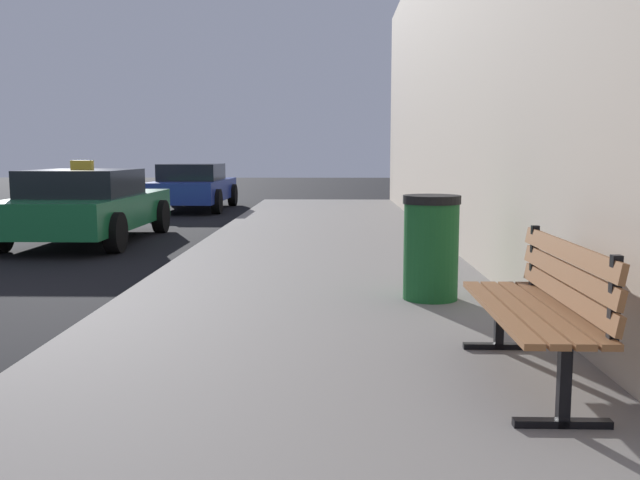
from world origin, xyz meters
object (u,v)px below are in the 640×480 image
at_px(trash_bin, 431,247).
at_px(car_green, 87,205).
at_px(car_blue, 194,186).
at_px(bench, 543,300).

distance_m(trash_bin, car_green, 7.54).
bearing_deg(trash_bin, car_blue, 111.07).
height_order(trash_bin, car_blue, car_blue).
xyz_separation_m(car_green, car_blue, (0.43, 7.08, -0.00)).
xyz_separation_m(bench, trash_bin, (-0.34, 2.42, -0.01)).
distance_m(bench, trash_bin, 2.44).
bearing_deg(trash_bin, car_green, 134.11).
distance_m(bench, car_green, 9.62).
height_order(bench, car_blue, car_blue).
relative_size(bench, car_green, 0.37).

